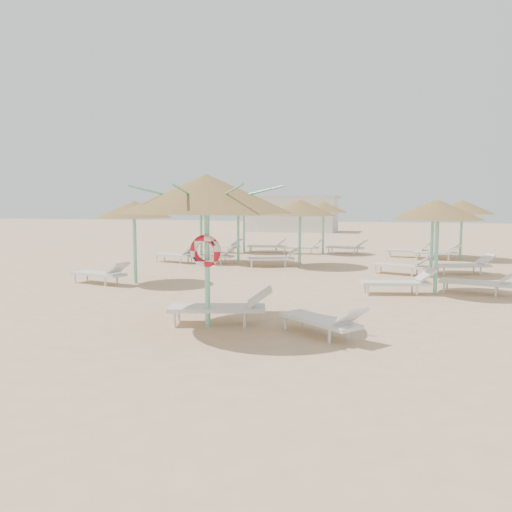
# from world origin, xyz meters

# --- Properties ---
(ground) EXTENTS (120.00, 120.00, 0.00)m
(ground) POSITION_xyz_m (0.00, 0.00, 0.00)
(ground) COLOR tan
(ground) RESTS_ON ground
(main_palapa) EXTENTS (3.52, 3.52, 3.16)m
(main_palapa) POSITION_xyz_m (-0.20, -0.24, 2.75)
(main_palapa) COLOR #79D2B2
(main_palapa) RESTS_ON ground
(lounger_main_a) EXTENTS (2.29, 1.24, 0.80)m
(lounger_main_a) POSITION_xyz_m (0.04, 0.08, 0.38)
(lounger_main_a) COLOR silver
(lounger_main_a) RESTS_ON ground
(lounger_main_b) EXTENTS (1.86, 1.61, 0.69)m
(lounger_main_b) POSITION_xyz_m (2.24, -0.34, 0.33)
(lounger_main_b) COLOR silver
(lounger_main_b) RESTS_ON ground
(palapa_field) EXTENTS (18.65, 13.53, 2.72)m
(palapa_field) POSITION_xyz_m (2.23, 10.75, 2.31)
(palapa_field) COLOR #79D2B2
(palapa_field) RESTS_ON ground
(service_hut) EXTENTS (8.40, 4.40, 3.25)m
(service_hut) POSITION_xyz_m (-6.00, 35.00, 1.64)
(service_hut) COLOR silver
(service_hut) RESTS_ON ground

